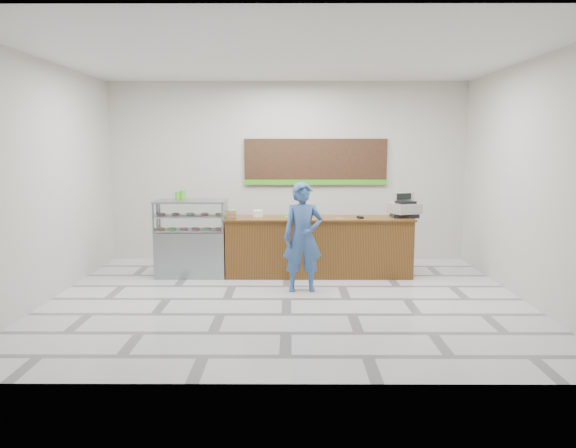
{
  "coord_description": "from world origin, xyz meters",
  "views": [
    {
      "loc": [
        0.05,
        -8.11,
        2.27
      ],
      "look_at": [
        0.02,
        0.9,
        1.01
      ],
      "focal_mm": 35.0,
      "sensor_mm": 36.0,
      "label": 1
    }
  ],
  "objects_px": {
    "sales_counter": "(319,246)",
    "serving_tray": "(295,217)",
    "cash_register": "(404,208)",
    "customer": "(303,237)",
    "display_case": "(192,237)"
  },
  "relations": [
    {
      "from": "serving_tray",
      "to": "customer",
      "type": "bearing_deg",
      "value": -99.67
    },
    {
      "from": "sales_counter",
      "to": "display_case",
      "type": "bearing_deg",
      "value": -179.99
    },
    {
      "from": "serving_tray",
      "to": "display_case",
      "type": "bearing_deg",
      "value": 163.14
    },
    {
      "from": "sales_counter",
      "to": "customer",
      "type": "xyz_separation_m",
      "value": [
        -0.3,
        -1.05,
        0.34
      ]
    },
    {
      "from": "cash_register",
      "to": "serving_tray",
      "type": "xyz_separation_m",
      "value": [
        -1.91,
        -0.13,
        -0.15
      ]
    },
    {
      "from": "sales_counter",
      "to": "customer",
      "type": "height_order",
      "value": "customer"
    },
    {
      "from": "cash_register",
      "to": "customer",
      "type": "bearing_deg",
      "value": -168.21
    },
    {
      "from": "display_case",
      "to": "serving_tray",
      "type": "distance_m",
      "value": 1.85
    },
    {
      "from": "serving_tray",
      "to": "customer",
      "type": "xyz_separation_m",
      "value": [
        0.11,
        -1.01,
        -0.19
      ]
    },
    {
      "from": "display_case",
      "to": "cash_register",
      "type": "height_order",
      "value": "cash_register"
    },
    {
      "from": "cash_register",
      "to": "sales_counter",
      "type": "bearing_deg",
      "value": 162.98
    },
    {
      "from": "serving_tray",
      "to": "cash_register",
      "type": "bearing_deg",
      "value": -11.92
    },
    {
      "from": "sales_counter",
      "to": "serving_tray",
      "type": "height_order",
      "value": "serving_tray"
    },
    {
      "from": "sales_counter",
      "to": "customer",
      "type": "relative_size",
      "value": 1.91
    },
    {
      "from": "cash_register",
      "to": "serving_tray",
      "type": "distance_m",
      "value": 1.92
    }
  ]
}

